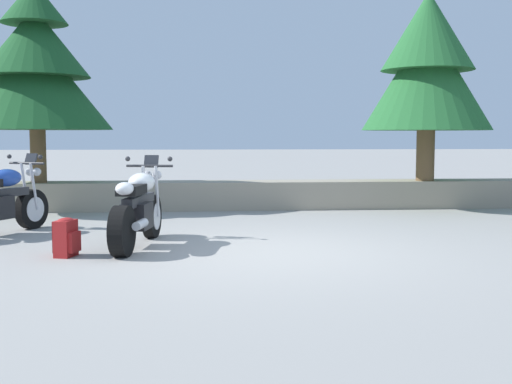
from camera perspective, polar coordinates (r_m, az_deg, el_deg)
ground_plane at (r=8.05m, az=0.61°, el=-5.36°), size 120.00×120.00×0.00m
stone_wall at (r=12.76m, az=-1.36°, el=-0.27°), size 36.00×0.80×0.55m
motorcycle_white_centre at (r=8.56m, az=-10.39°, el=-1.54°), size 0.70×2.06×1.18m
rider_backpack at (r=8.06m, az=-16.51°, el=-3.81°), size 0.31×0.34×0.47m
pine_tree_far_left at (r=13.05m, az=-18.99°, el=10.41°), size 2.84×2.84×3.80m
pine_tree_mid_left at (r=13.36m, az=14.98°, el=10.89°), size 2.54×2.54×3.73m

